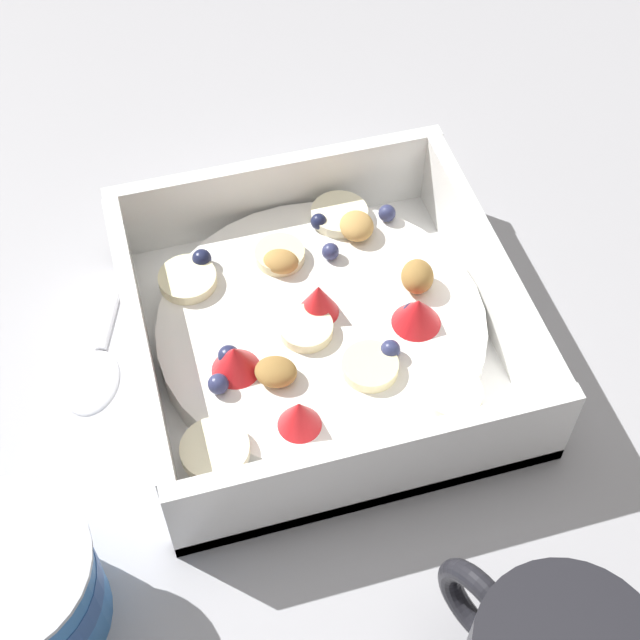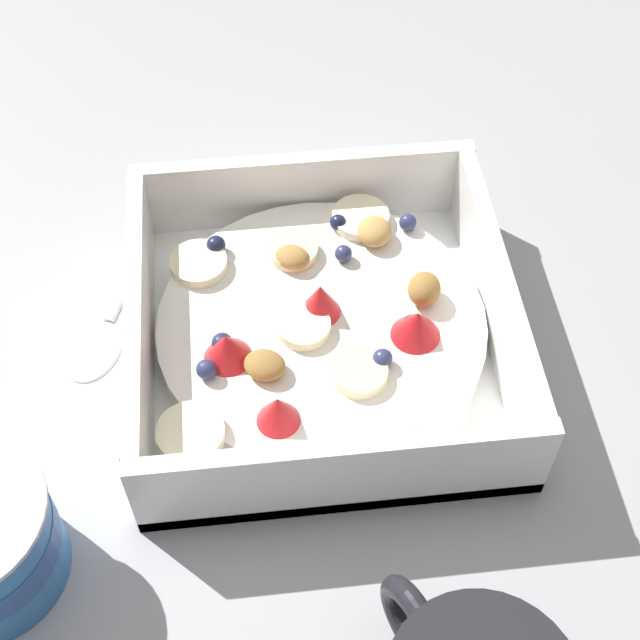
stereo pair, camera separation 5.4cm
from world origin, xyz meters
name	(u,v)px [view 1 (the left image)]	position (x,y,z in m)	size (l,w,h in m)	color
ground_plane	(324,357)	(0.00, 0.00, 0.00)	(2.40, 2.40, 0.00)	#9E9EA3
fruit_bowl	(320,330)	(0.00, -0.01, 0.02)	(0.22, 0.22, 0.06)	white
spoon	(100,343)	(0.13, -0.04, 0.00)	(0.08, 0.17, 0.01)	silver
yogurt_cup	(11,593)	(0.19, 0.12, 0.03)	(0.09, 0.09, 0.07)	#3370B7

